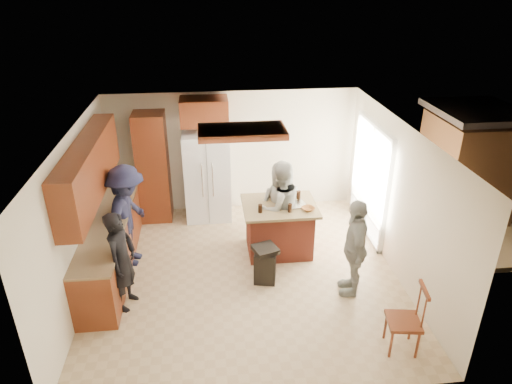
{
  "coord_description": "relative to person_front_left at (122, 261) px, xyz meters",
  "views": [
    {
      "loc": [
        -0.52,
        -6.24,
        4.58
      ],
      "look_at": [
        0.27,
        0.78,
        1.15
      ],
      "focal_mm": 32.0,
      "sensor_mm": 36.0,
      "label": 1
    }
  ],
  "objects": [
    {
      "name": "back_wall_units",
      "position": [
        0.5,
        2.74,
        0.59
      ],
      "size": [
        1.8,
        0.6,
        2.45
      ],
      "color": "maroon",
      "rests_on": "ground"
    },
    {
      "name": "spindle_chair",
      "position": [
        3.78,
        -1.33,
        -0.33
      ],
      "size": [
        0.48,
        0.48,
        0.99
      ],
      "color": "maroon",
      "rests_on": "ground"
    },
    {
      "name": "person_behind_left",
      "position": [
        2.52,
        1.25,
        0.06
      ],
      "size": [
        0.95,
        0.75,
        1.7
      ],
      "primitive_type": "imported",
      "rotation": [
        0.0,
        0.0,
        3.47
      ],
      "color": "gray",
      "rests_on": "ground"
    },
    {
      "name": "kitchen_island",
      "position": [
        2.51,
        1.22,
        -0.31
      ],
      "size": [
        1.28,
        1.03,
        0.93
      ],
      "color": "#A13C29",
      "rests_on": "ground"
    },
    {
      "name": "trash_bin",
      "position": [
        2.15,
        0.37,
        -0.47
      ],
      "size": [
        0.45,
        0.45,
        0.63
      ],
      "color": "black",
      "rests_on": "ground"
    },
    {
      "name": "person_front_left",
      "position": [
        0.0,
        0.0,
        0.0
      ],
      "size": [
        0.57,
        0.67,
        1.57
      ],
      "primitive_type": "imported",
      "rotation": [
        0.0,
        0.0,
        1.26
      ],
      "color": "black",
      "rests_on": "ground"
    },
    {
      "name": "room_shell",
      "position": [
        6.21,
        2.18,
        0.08
      ],
      "size": [
        8.0,
        5.2,
        5.0
      ],
      "color": "tan",
      "rests_on": "ground"
    },
    {
      "name": "person_side_right",
      "position": [
        3.46,
        -0.06,
        0.02
      ],
      "size": [
        0.66,
        1.02,
        1.6
      ],
      "primitive_type": "imported",
      "rotation": [
        0.0,
        0.0,
        -1.77
      ],
      "color": "#989991",
      "rests_on": "ground"
    },
    {
      "name": "person_counter",
      "position": [
        -0.06,
        1.17,
        0.11
      ],
      "size": [
        0.75,
        1.24,
        1.79
      ],
      "primitive_type": "imported",
      "rotation": [
        0.0,
        0.0,
        1.38
      ],
      "color": "#1A1B34",
      "rests_on": "ground"
    },
    {
      "name": "person_behind_right",
      "position": [
        2.59,
        1.43,
        0.03
      ],
      "size": [
        0.83,
        0.57,
        1.63
      ],
      "primitive_type": "imported",
      "rotation": [
        0.0,
        0.0,
        3.21
      ],
      "color": "gray",
      "rests_on": "ground"
    },
    {
      "name": "island_items",
      "position": [
        2.73,
        1.12,
        0.18
      ],
      "size": [
        0.99,
        0.73,
        0.15
      ],
      "color": "silver",
      "rests_on": "kitchen_island"
    },
    {
      "name": "refrigerator",
      "position": [
        1.28,
        2.66,
        0.11
      ],
      "size": [
        0.9,
        0.76,
        1.8
      ],
      "color": "white",
      "rests_on": "ground"
    },
    {
      "name": "left_cabinetry",
      "position": [
        -0.41,
        0.94,
        0.17
      ],
      "size": [
        0.64,
        3.0,
        2.3
      ],
      "color": "maroon",
      "rests_on": "ground"
    }
  ]
}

